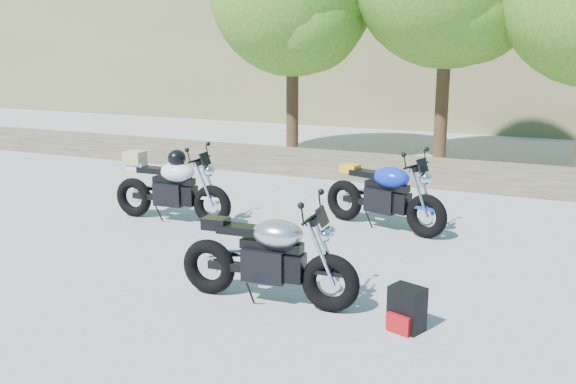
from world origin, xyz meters
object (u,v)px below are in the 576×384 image
Objects in this scene: silver_bike at (269,258)px; blue_bike at (385,196)px; white_bike at (171,186)px; backpack at (406,309)px.

blue_bike is (0.32, 3.09, 0.01)m from silver_bike.
silver_bike is 0.99× the size of white_bike.
silver_bike is at bearing -41.50° from white_bike.
silver_bike is 3.46m from white_bike.
white_bike is 4.70× the size of backpack.
backpack is (1.44, -0.06, -0.27)m from silver_bike.
backpack is (1.12, -3.15, -0.28)m from blue_bike.
backpack is at bearing -5.91° from silver_bike.
blue_bike reaches higher than backpack.
white_bike is at bearing 137.32° from silver_bike.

